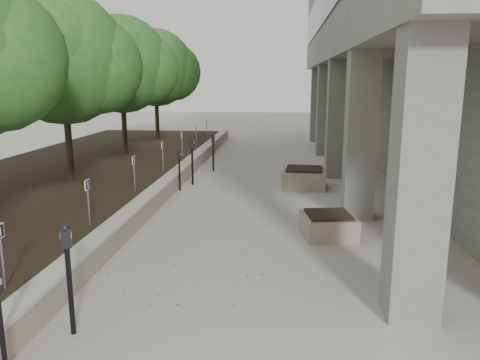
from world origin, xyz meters
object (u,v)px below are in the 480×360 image
at_px(parking_meter_5, 213,153).
at_px(parking_meter_3, 179,170).
at_px(parking_meter_2, 69,280).
at_px(planter_back, 304,177).
at_px(crabapple_tree_5, 156,84).
at_px(parking_meter_4, 192,162).
at_px(crabapple_tree_4, 122,85).
at_px(parking_meter_1, 1,324).
at_px(planter_front, 328,224).
at_px(crabapple_tree_3, 65,87).

bearing_deg(parking_meter_5, parking_meter_3, -116.64).
relative_size(parking_meter_2, planter_back, 1.15).
height_order(parking_meter_5, planter_back, parking_meter_5).
height_order(parking_meter_2, parking_meter_5, parking_meter_2).
height_order(crabapple_tree_5, parking_meter_4, crabapple_tree_5).
distance_m(crabapple_tree_4, parking_meter_1, 14.46).
xyz_separation_m(crabapple_tree_5, parking_meter_5, (3.80, -6.41, -2.42)).
bearing_deg(planter_front, planter_back, 93.88).
distance_m(parking_meter_4, parking_meter_5, 2.36).
height_order(crabapple_tree_4, parking_meter_3, crabapple_tree_4).
height_order(parking_meter_1, planter_back, parking_meter_1).
bearing_deg(parking_meter_2, crabapple_tree_5, 80.49).
height_order(crabapple_tree_4, parking_meter_5, crabapple_tree_4).
bearing_deg(crabapple_tree_5, parking_meter_1, -80.23).
distance_m(parking_meter_4, planter_back, 3.60).
relative_size(crabapple_tree_4, crabapple_tree_5, 1.00).
bearing_deg(parking_meter_3, parking_meter_2, -71.18).
bearing_deg(crabapple_tree_4, crabapple_tree_3, -90.00).
bearing_deg(parking_meter_1, planter_back, 72.95).
relative_size(parking_meter_3, parking_meter_5, 0.92).
bearing_deg(crabapple_tree_4, planter_front, -49.16).
distance_m(parking_meter_4, planter_front, 6.18).
xyz_separation_m(parking_meter_1, planter_back, (3.80, 10.10, -0.33)).
bearing_deg(planter_back, parking_meter_2, -110.49).
relative_size(crabapple_tree_3, crabapple_tree_5, 1.00).
xyz_separation_m(parking_meter_4, planter_front, (3.89, -4.77, -0.50)).
relative_size(parking_meter_1, planter_back, 0.96).
height_order(crabapple_tree_4, parking_meter_4, crabapple_tree_4).
distance_m(crabapple_tree_3, parking_meter_5, 5.76).
distance_m(parking_meter_3, planter_back, 3.91).
bearing_deg(parking_meter_3, crabapple_tree_5, 124.89).
xyz_separation_m(parking_meter_3, planter_back, (3.80, 0.86, -0.33)).
relative_size(planter_front, planter_back, 0.82).
distance_m(crabapple_tree_3, planter_front, 8.66).
height_order(crabapple_tree_5, parking_meter_2, crabapple_tree_5).
bearing_deg(planter_back, crabapple_tree_4, 151.88).
bearing_deg(parking_meter_1, parking_meter_2, 71.89).
height_order(crabapple_tree_3, parking_meter_3, crabapple_tree_3).
xyz_separation_m(parking_meter_2, parking_meter_4, (-0.15, 9.17, -0.01)).
height_order(crabapple_tree_3, crabapple_tree_5, same).
distance_m(parking_meter_1, parking_meter_5, 12.47).
bearing_deg(parking_meter_5, parking_meter_1, -109.40).
relative_size(crabapple_tree_4, parking_meter_3, 4.27).
relative_size(crabapple_tree_5, parking_meter_3, 4.27).
bearing_deg(crabapple_tree_4, parking_meter_4, -47.19).
relative_size(parking_meter_3, parking_meter_4, 0.84).
xyz_separation_m(crabapple_tree_3, planter_back, (7.05, 1.23, -2.81)).
distance_m(crabapple_tree_5, parking_meter_1, 19.30).
distance_m(crabapple_tree_5, parking_meter_2, 18.44).
bearing_deg(parking_meter_3, crabapple_tree_3, -157.27).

